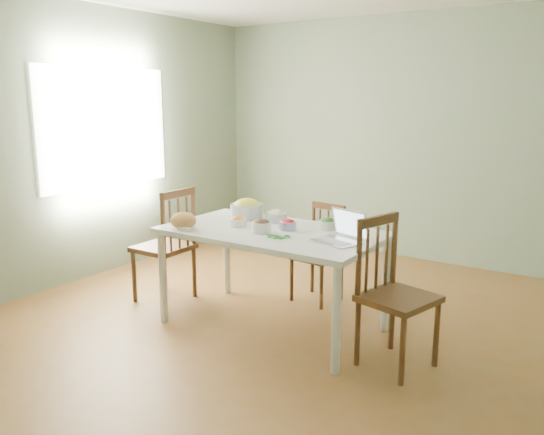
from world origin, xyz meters
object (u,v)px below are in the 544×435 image
Objects in this scene: chair_right at (399,295)px; laptop at (337,227)px; dining_table at (272,279)px; bowl_squash at (247,209)px; chair_left at (163,245)px; bread_boule at (183,220)px; chair_far at (317,254)px.

chair_right reaches higher than laptop.
bowl_squash is (-0.43, 0.25, 0.48)m from dining_table.
laptop is (1.74, -0.03, 0.39)m from chair_left.
bread_boule is 0.72× the size of bowl_squash.
chair_far is 1.29m from bread_boule.
dining_table is 8.33× the size of bread_boule.
bread_boule is 1.23m from laptop.
dining_table is 5.22× the size of laptop.
chair_left reaches higher than dining_table.
bowl_squash is at bearing 91.74° from chair_right.
dining_table is 0.71m from chair_far.
laptop is at bearing -46.28° from chair_far.
dining_table is 1.66× the size of chair_right.
dining_table is 5.99× the size of bowl_squash.
bread_boule is at bearing -113.46° from chair_far.
bread_boule is (0.54, -0.31, 0.34)m from chair_left.
chair_left is 3.17× the size of laptop.
bread_boule is at bearing -150.29° from dining_table.
laptop is at bearing 101.26° from chair_right.
laptop is (1.19, 0.28, 0.05)m from bread_boule.
chair_far reaches higher than dining_table.
bread_boule is 0.63× the size of laptop.
chair_left reaches higher than bowl_squash.
bowl_squash reaches higher than dining_table.
dining_table is 0.78m from laptop.
chair_right is (1.07, -0.80, 0.08)m from chair_far.
chair_left is at bearing -164.12° from laptop.
laptop reaches higher than bowl_squash.
chair_right reaches higher than bowl_squash.
laptop is (0.58, -0.77, 0.47)m from chair_far.
chair_far is 0.84× the size of chair_left.
bread_boule is at bearing -106.45° from bowl_squash.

